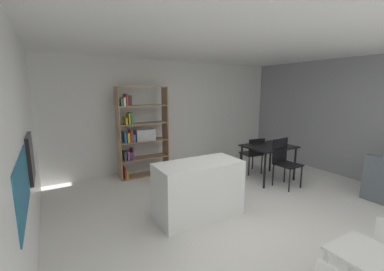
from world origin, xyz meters
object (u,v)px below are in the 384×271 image
at_px(open_bookshelf, 139,133).
at_px(child_table, 364,260).
at_px(dining_chair_far, 254,152).
at_px(built_in_oven, 30,158).
at_px(dining_table, 269,149).
at_px(kitchen_island, 199,189).
at_px(dining_chair_near, 284,159).

relative_size(open_bookshelf, child_table, 3.60).
height_order(child_table, dining_chair_far, dining_chair_far).
xyz_separation_m(built_in_oven, dining_chair_far, (4.36, 0.74, -0.65)).
height_order(built_in_oven, dining_chair_far, built_in_oven).
height_order(dining_table, dining_chair_far, dining_chair_far).
relative_size(built_in_oven, kitchen_island, 0.42).
bearing_deg(dining_chair_far, child_table, 70.91).
relative_size(built_in_oven, open_bookshelf, 0.28).
relative_size(kitchen_island, dining_chair_far, 1.56).
distance_m(kitchen_island, child_table, 2.22).
distance_m(built_in_oven, kitchen_island, 2.33).
bearing_deg(child_table, kitchen_island, 103.10).
distance_m(built_in_oven, dining_chair_near, 4.41).
bearing_deg(built_in_oven, dining_table, 3.95).
distance_m(dining_table, dining_chair_far, 0.47).
distance_m(kitchen_island, dining_chair_far, 2.43).
distance_m(child_table, dining_chair_far, 3.65).
bearing_deg(kitchen_island, dining_table, 16.08).
xyz_separation_m(kitchen_island, open_bookshelf, (-0.20, 2.27, 0.57)).
bearing_deg(child_table, dining_chair_far, 62.56).
distance_m(child_table, dining_table, 3.28).
xyz_separation_m(child_table, dining_table, (1.69, 2.79, 0.27)).
bearing_deg(open_bookshelf, dining_chair_far, -26.74).
bearing_deg(dining_table, dining_chair_near, -90.78).
height_order(dining_chair_far, dining_chair_near, dining_chair_near).
bearing_deg(dining_chair_far, kitchen_island, 34.58).
bearing_deg(dining_table, kitchen_island, -163.92).
bearing_deg(built_in_oven, dining_chair_far, 9.69).
relative_size(kitchen_island, dining_table, 1.30).
bearing_deg(child_table, open_bookshelf, 98.95).
bearing_deg(dining_chair_far, open_bookshelf, -18.39).
bearing_deg(dining_chair_far, dining_table, 100.04).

